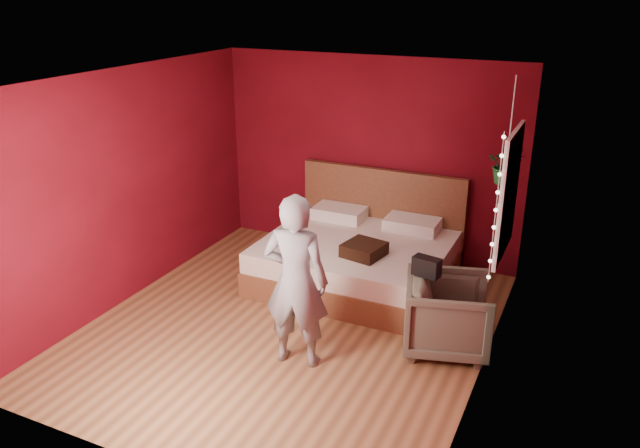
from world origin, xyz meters
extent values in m
plane|color=#95623B|center=(0.00, 0.00, 0.00)|extent=(4.50, 4.50, 0.00)
cube|color=maroon|center=(0.00, 2.26, 1.30)|extent=(4.00, 0.02, 2.60)
cube|color=maroon|center=(0.00, -2.26, 1.30)|extent=(4.00, 0.02, 2.60)
cube|color=maroon|center=(-2.01, 0.00, 1.30)|extent=(0.02, 4.50, 2.60)
cube|color=maroon|center=(2.01, 0.00, 1.30)|extent=(0.02, 4.50, 2.60)
cube|color=silver|center=(0.00, 0.00, 2.61)|extent=(4.00, 4.50, 0.02)
cube|color=white|center=(1.97, 0.90, 1.50)|extent=(0.04, 0.97, 1.27)
cube|color=black|center=(1.96, 0.90, 1.50)|extent=(0.02, 0.85, 1.15)
cube|color=white|center=(1.95, 0.90, 1.50)|extent=(0.03, 0.05, 1.15)
cube|color=white|center=(1.95, 0.90, 1.50)|extent=(0.03, 0.85, 0.05)
cylinder|color=silver|center=(1.94, 0.38, 1.50)|extent=(0.01, 0.01, 1.45)
sphere|color=#FFF2CC|center=(1.94, 0.38, 0.83)|extent=(0.04, 0.04, 0.04)
sphere|color=#FFF2CC|center=(1.94, 0.38, 0.99)|extent=(0.04, 0.04, 0.04)
sphere|color=#FFF2CC|center=(1.94, 0.38, 1.16)|extent=(0.04, 0.04, 0.04)
sphere|color=#FFF2CC|center=(1.94, 0.38, 1.33)|extent=(0.04, 0.04, 0.04)
sphere|color=#FFF2CC|center=(1.94, 0.38, 1.50)|extent=(0.04, 0.04, 0.04)
sphere|color=#FFF2CC|center=(1.94, 0.38, 1.67)|extent=(0.04, 0.04, 0.04)
sphere|color=#FFF2CC|center=(1.94, 0.38, 1.84)|extent=(0.04, 0.04, 0.04)
sphere|color=#FFF2CC|center=(1.94, 0.38, 2.01)|extent=(0.04, 0.04, 0.04)
sphere|color=#FFF2CC|center=(1.94, 0.38, 2.17)|extent=(0.04, 0.04, 0.04)
cube|color=brown|center=(0.24, 1.27, 0.15)|extent=(2.18, 1.86, 0.31)
cube|color=silver|center=(0.24, 1.27, 0.43)|extent=(2.14, 1.82, 0.24)
cube|color=brown|center=(0.24, 2.16, 0.60)|extent=(2.18, 0.09, 1.20)
cube|color=white|center=(-0.25, 1.89, 0.62)|extent=(0.66, 0.41, 0.15)
cube|color=white|center=(0.74, 1.89, 0.62)|extent=(0.66, 0.41, 0.15)
imported|color=gray|center=(0.35, -0.52, 0.85)|extent=(0.68, 0.50, 1.70)
imported|color=#5E5A4A|center=(1.60, 0.30, 0.38)|extent=(1.01, 1.00, 0.75)
cube|color=black|center=(1.36, 0.31, 0.85)|extent=(0.29, 0.18, 0.19)
cube|color=black|center=(0.47, 0.92, 0.62)|extent=(0.48, 0.48, 0.15)
cylinder|color=silver|center=(1.88, 1.16, 2.26)|extent=(0.01, 0.01, 0.69)
imported|color=#195A27|center=(1.88, 1.16, 1.72)|extent=(0.40, 0.37, 0.40)
camera|label=1|loc=(2.73, -5.10, 3.43)|focal=35.00mm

